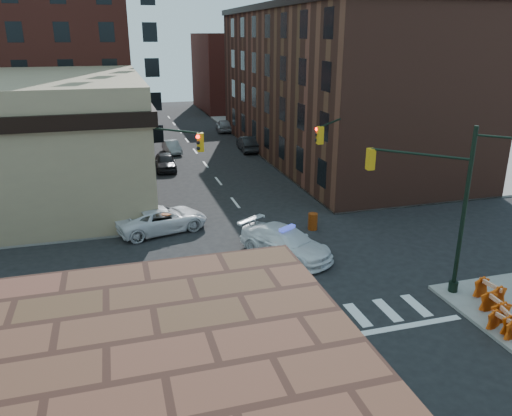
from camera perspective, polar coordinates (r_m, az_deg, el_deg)
ground at (r=28.21m, az=2.49°, el=-5.64°), size 140.00×140.00×0.00m
sidewalk_ne at (r=66.05m, az=12.61°, el=8.51°), size 34.00×54.50×0.15m
apartment_block at (r=65.05m, az=-26.44°, el=17.49°), size 25.00×25.00×24.00m
commercial_row_ne at (r=51.56m, az=8.59°, el=13.63°), size 14.00×34.00×14.00m
filler_nw at (r=86.67m, az=-22.00°, el=15.37°), size 20.00×18.00×16.00m
filler_ne at (r=85.39m, az=-0.95°, el=15.31°), size 16.00×16.00×12.00m
signal_pole_se at (r=24.63m, az=20.31°, el=0.89°), size 5.40×5.27×8.00m
signal_pole_nw at (r=30.61m, az=-11.11°, el=4.64°), size 3.58×3.67×8.00m
signal_pole_ne at (r=33.62m, az=9.20°, el=6.06°), size 3.67×3.58×8.00m
tree_ne_near at (r=53.30m, az=1.35°, el=10.20°), size 3.00×3.00×4.85m
tree_ne_far at (r=60.90m, az=-0.94°, el=11.34°), size 3.00×3.00×4.85m
police_car at (r=28.02m, az=3.42°, el=-3.97°), size 4.96×6.15×1.67m
pickup at (r=32.11m, az=-10.70°, el=-1.26°), size 6.23×3.99×1.60m
parked_car_wnear at (r=46.84m, az=-10.32°, el=5.23°), size 1.95×4.55×1.53m
parked_car_wfar at (r=53.56m, az=-9.61°, el=6.89°), size 1.81×4.06×1.30m
parked_car_wdeep at (r=68.13m, az=-13.22°, el=9.35°), size 2.48×5.27×1.48m
parked_car_enear at (r=53.84m, az=-0.93°, el=7.40°), size 1.97×5.01×1.62m
parked_car_efar at (r=65.20m, az=-3.70°, el=9.41°), size 2.29×4.67×1.53m
pedestrian_a at (r=32.69m, az=-14.69°, el=-0.94°), size 0.69×0.64×1.57m
pedestrian_b at (r=32.21m, az=-19.56°, el=-1.53°), size 1.10×1.03×1.81m
pedestrian_c at (r=35.17m, az=-22.98°, el=-0.33°), size 1.08×0.81×1.70m
barrel_road at (r=32.10m, az=6.50°, el=-1.54°), size 0.73×0.73×1.08m
barrel_bank at (r=32.22m, az=-10.15°, el=-1.59°), size 0.70×0.70×1.14m
barricade_se_a at (r=25.63m, az=25.13°, el=-8.72°), size 0.81×1.38×0.98m
barricade_se_b at (r=24.49m, az=25.64°, el=-10.19°), size 0.70×1.27×0.92m
barricade_se_c at (r=23.70m, az=26.56°, el=-11.37°), size 0.85×1.32×0.91m
barricade_se_d at (r=23.33m, az=26.35°, el=-11.91°), size 0.76×1.22×0.85m
barricade_nw_a at (r=32.03m, az=-11.90°, el=-1.79°), size 1.20×0.61×0.89m
barricade_nw_b at (r=33.60m, az=-18.83°, el=-1.40°), size 1.33×0.84×0.92m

